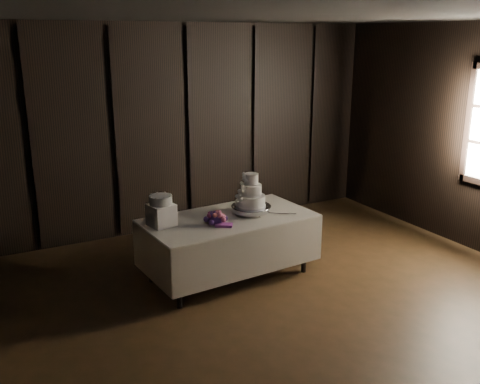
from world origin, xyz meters
name	(u,v)px	position (x,y,z in m)	size (l,w,h in m)	color
room	(337,184)	(0.00, 0.00, 1.50)	(6.08, 7.08, 3.08)	black
display_table	(229,245)	(-0.34, 1.54, 0.42)	(2.06, 1.19, 0.76)	beige
cake_stand	(251,210)	(-0.04, 1.55, 0.81)	(0.48, 0.48, 0.09)	silver
wedding_cake	(250,194)	(-0.07, 1.54, 1.01)	(0.37, 0.33, 0.40)	white
bouquet	(215,218)	(-0.58, 1.41, 0.83)	(0.30, 0.40, 0.19)	#D45D7E
box_pedestal	(161,215)	(-1.14, 1.64, 0.89)	(0.26, 0.26, 0.25)	white
small_cake	(161,200)	(-1.14, 1.64, 1.06)	(0.25, 0.25, 0.10)	white
cake_knife	(277,213)	(0.23, 1.38, 0.77)	(0.37, 0.02, 0.01)	silver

